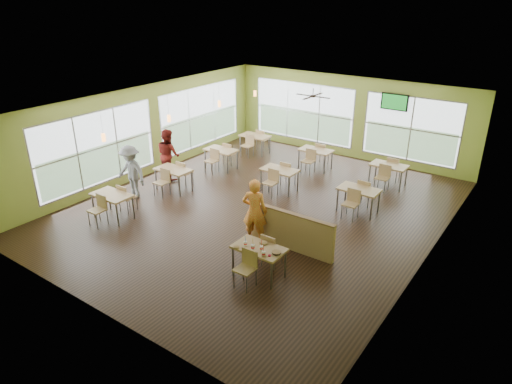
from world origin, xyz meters
TOP-DOWN VIEW (x-y plane):
  - room at (0.00, 0.00)m, footprint 12.00×12.04m
  - window_bays at (-2.65, 3.08)m, footprint 9.24×10.24m
  - main_table at (2.00, -3.00)m, footprint 1.22×1.52m
  - half_wall_divider at (2.00, -1.55)m, footprint 2.40×0.14m
  - dining_tables at (-1.05, 1.71)m, footprint 6.92×8.72m
  - pendant_lights at (-3.20, 0.68)m, footprint 0.11×7.31m
  - ceiling_fan at (-0.00, 3.00)m, footprint 1.25×1.25m
  - tv_backwall at (1.80, 5.90)m, footprint 1.00×0.07m
  - man_plaid at (1.01, -1.78)m, footprint 0.77×0.64m
  - patron_maroon at (-4.07, 0.17)m, footprint 1.03×0.90m
  - patron_grey at (-3.86, -1.69)m, footprint 1.13×0.65m
  - cup_blue at (1.70, -3.12)m, footprint 0.08×0.08m
  - cup_yellow at (1.94, -3.17)m, footprint 0.10×0.10m
  - cup_red_near at (2.12, -3.08)m, footprint 0.09×0.09m
  - cup_red_far at (2.29, -3.25)m, footprint 0.09×0.09m
  - food_basket at (2.47, -3.00)m, footprint 0.22×0.22m
  - ketchup_cup at (2.40, -3.17)m, footprint 0.06×0.06m
  - wrapper_left at (1.58, -3.30)m, footprint 0.17×0.16m
  - wrapper_mid at (1.98, -2.80)m, footprint 0.22×0.19m
  - wrapper_right at (2.30, -3.25)m, footprint 0.13×0.12m

SIDE VIEW (x-z plane):
  - half_wall_divider at x=2.00m, z-range 0.00..1.04m
  - dining_tables at x=-1.05m, z-range 0.20..1.07m
  - main_table at x=2.00m, z-range 0.20..1.07m
  - ketchup_cup at x=2.40m, z-range 0.75..0.78m
  - wrapper_right at x=2.30m, z-range 0.75..0.78m
  - wrapper_left at x=1.58m, z-range 0.75..0.79m
  - wrapper_mid at x=1.98m, z-range 0.75..0.80m
  - food_basket at x=2.47m, z-range 0.75..0.80m
  - cup_blue at x=1.70m, z-range 0.66..0.96m
  - cup_red_far at x=2.29m, z-range 0.66..0.97m
  - cup_red_near at x=2.12m, z-range 0.66..0.97m
  - cup_yellow at x=1.94m, z-range 0.65..1.00m
  - patron_grey at x=-3.86m, z-range 0.00..1.75m
  - man_plaid at x=1.01m, z-range 0.00..1.80m
  - patron_maroon at x=-4.07m, z-range 0.00..1.80m
  - window_bays at x=-2.65m, z-range 0.29..2.66m
  - room at x=0.00m, z-range 0.00..3.20m
  - tv_backwall at x=1.80m, z-range 2.15..2.75m
  - pendant_lights at x=-3.20m, z-range 2.02..2.88m
  - ceiling_fan at x=0.00m, z-range 2.80..3.09m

